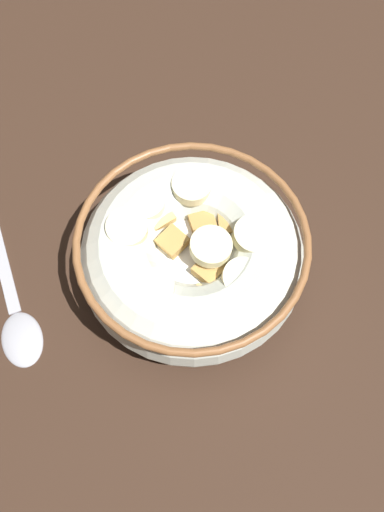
# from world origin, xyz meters

# --- Properties ---
(ground_plane) EXTENTS (1.28, 1.28, 0.02)m
(ground_plane) POSITION_xyz_m (0.00, 0.00, -0.01)
(ground_plane) COLOR #332116
(cereal_bowl) EXTENTS (0.18, 0.18, 0.06)m
(cereal_bowl) POSITION_xyz_m (0.00, 0.00, 0.03)
(cereal_bowl) COLOR beige
(cereal_bowl) RESTS_ON ground_plane
(spoon) EXTENTS (0.05, 0.15, 0.01)m
(spoon) POSITION_xyz_m (-0.14, 0.04, 0.00)
(spoon) COLOR #A5A5AD
(spoon) RESTS_ON ground_plane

